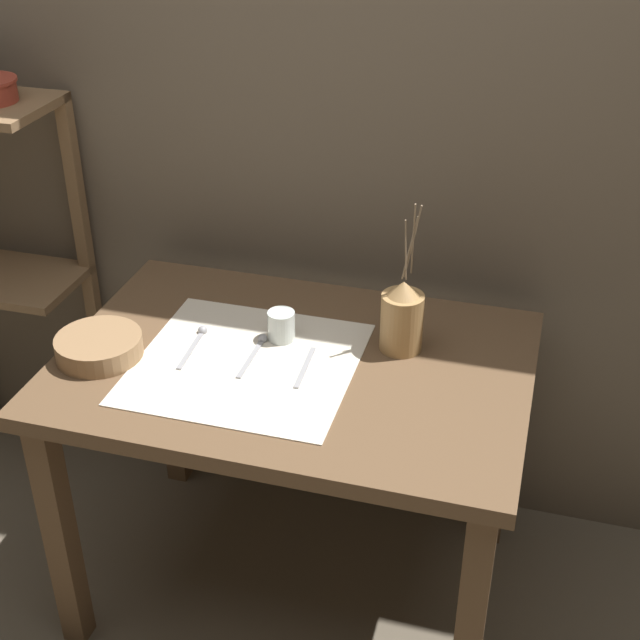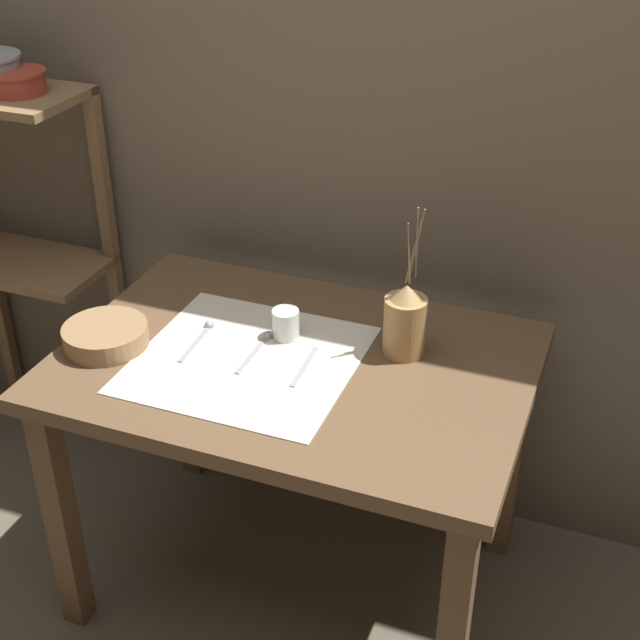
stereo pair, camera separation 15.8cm
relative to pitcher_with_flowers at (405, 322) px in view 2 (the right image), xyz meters
name	(u,v)px [view 2 (the right image)]	position (x,y,z in m)	size (l,w,h in m)	color
ground_plane	(298,579)	(-0.23, -0.12, -0.81)	(12.00, 12.00, 0.00)	brown
stone_wall_back	(367,102)	(-0.23, 0.37, 0.39)	(7.00, 0.06, 2.40)	brown
wooden_table	(295,395)	(-0.23, -0.12, -0.19)	(1.10, 0.77, 0.73)	brown
wooden_shelf_unit	(20,209)	(-1.25, 0.22, 0.00)	(0.51, 0.29, 1.18)	brown
linen_cloth	(247,359)	(-0.33, -0.16, -0.08)	(0.50, 0.49, 0.00)	beige
pitcher_with_flowers	(405,322)	(0.00, 0.00, 0.00)	(0.10, 0.10, 0.38)	#A87F4C
wooden_bowl	(106,336)	(-0.67, -0.23, -0.06)	(0.20, 0.20, 0.05)	#8E6B47
glass_tumbler_near	(286,324)	(-0.28, -0.04, -0.04)	(0.07, 0.07, 0.07)	silver
spoon_outer	(204,332)	(-0.48, -0.10, -0.08)	(0.03, 0.18, 0.02)	#939399
spoon_inner	(262,343)	(-0.33, -0.09, -0.08)	(0.02, 0.18, 0.02)	#939399
knife_center	(304,366)	(-0.19, -0.15, -0.08)	(0.02, 0.17, 0.00)	#939399
metal_pot_small	(16,81)	(-1.15, 0.18, 0.40)	(0.16, 0.16, 0.06)	#9E3828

